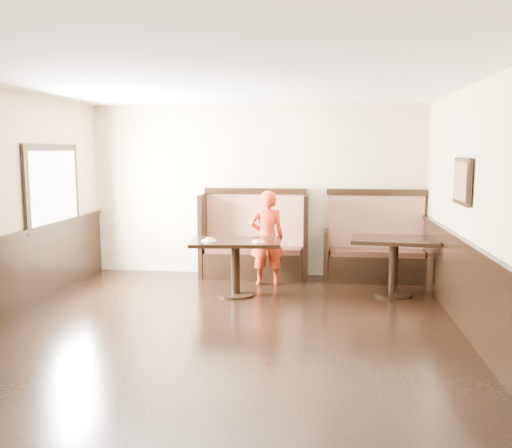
% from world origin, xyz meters
% --- Properties ---
extents(ground, '(7.00, 7.00, 0.00)m').
position_xyz_m(ground, '(0.00, 0.00, 0.00)').
color(ground, black).
rests_on(ground, ground).
extents(room_shell, '(7.00, 7.00, 7.00)m').
position_xyz_m(room_shell, '(-0.30, 0.28, 0.67)').
color(room_shell, '#CBB593').
rests_on(room_shell, ground).
extents(booth_main, '(1.75, 0.72, 1.45)m').
position_xyz_m(booth_main, '(0.00, 3.30, 0.53)').
color(booth_main, black).
rests_on(booth_main, ground).
extents(booth_neighbor, '(1.65, 0.72, 1.45)m').
position_xyz_m(booth_neighbor, '(1.95, 3.29, 0.48)').
color(booth_neighbor, black).
rests_on(booth_neighbor, ground).
extents(table_main, '(1.32, 0.90, 0.80)m').
position_xyz_m(table_main, '(-0.12, 2.10, 0.61)').
color(table_main, black).
rests_on(table_main, ground).
extents(table_neighbor, '(1.26, 0.90, 0.83)m').
position_xyz_m(table_neighbor, '(2.12, 2.39, 0.62)').
color(table_neighbor, black).
rests_on(table_neighbor, ground).
extents(child, '(0.59, 0.45, 1.46)m').
position_xyz_m(child, '(0.26, 2.79, 0.73)').
color(child, red).
rests_on(child, ground).
extents(pizza_plate_left, '(0.21, 0.21, 0.04)m').
position_xyz_m(pizza_plate_left, '(-0.48, 1.99, 0.81)').
color(pizza_plate_left, white).
rests_on(pizza_plate_left, table_main).
extents(pizza_plate_right, '(0.18, 0.18, 0.03)m').
position_xyz_m(pizza_plate_right, '(0.21, 2.00, 0.81)').
color(pizza_plate_right, white).
rests_on(pizza_plate_right, table_main).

